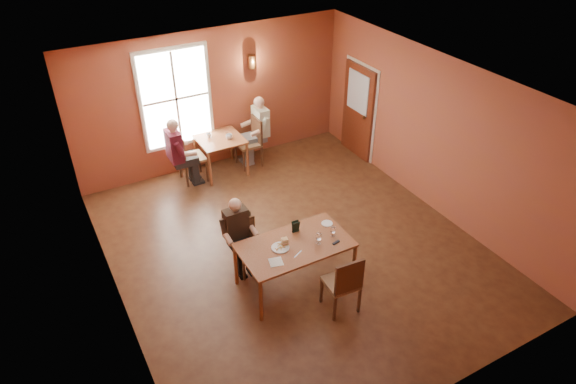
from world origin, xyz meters
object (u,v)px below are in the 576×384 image
chair_diner_main (249,248)px  second_table (221,155)px  diner_white (249,135)px  chair_empty (341,281)px  main_table (295,264)px  chair_diner_white (248,143)px  chair_diner_maroon (192,157)px  diner_maroon (190,149)px  diner_main (249,241)px

chair_diner_main → second_table: size_ratio=1.00×
diner_white → second_table: bearing=90.0°
second_table → chair_empty: bearing=-90.0°
main_table → diner_white: (1.03, 3.83, 0.32)m
chair_empty → chair_diner_white: (0.65, 4.62, 0.02)m
main_table → chair_diner_maroon: bearing=94.5°
chair_empty → diner_white: bearing=85.9°
chair_diner_main → diner_white: (1.53, 3.18, 0.27)m
main_table → diner_maroon: (-0.33, 3.83, 0.33)m
main_table → second_table: (0.35, 3.83, 0.00)m
second_table → diner_maroon: 0.75m
second_table → main_table: bearing=-95.2°
diner_main → main_table: bearing=128.9°
chair_diner_white → diner_maroon: 1.34m
main_table → chair_diner_maroon: 3.85m
diner_main → second_table: (0.85, 3.21, -0.23)m
main_table → chair_empty: bearing=-66.3°
chair_diner_main → chair_diner_white: chair_diner_white is taller
main_table → chair_empty: size_ratio=1.65×
second_table → chair_diner_white: 0.66m
chair_diner_white → diner_main: bearing=155.0°
chair_diner_white → diner_maroon: size_ratio=0.74×
diner_main → chair_empty: (0.85, -1.41, -0.11)m
chair_diner_white → chair_diner_main: bearing=154.8°
chair_diner_main → diner_main: 0.17m
main_table → chair_diner_maroon: (-0.30, 3.83, 0.15)m
chair_diner_white → diner_white: (0.03, 0.00, 0.18)m
diner_main → chair_diner_white: (1.50, 3.21, -0.09)m
main_table → chair_diner_maroon: size_ratio=1.56×
chair_empty → diner_white: size_ratio=0.72×
chair_empty → diner_main: bearing=125.3°
chair_diner_main → chair_diner_maroon: (0.20, 3.18, 0.09)m
chair_empty → second_table: bearing=94.2°
second_table → chair_diner_maroon: 0.67m
second_table → chair_diner_maroon: bearing=180.0°
diner_main → chair_diner_maroon: bearing=-93.5°
chair_diner_maroon → diner_main: bearing=-3.5°
chair_diner_main → chair_diner_white: bearing=-115.2°
main_table → chair_diner_main: bearing=127.6°
main_table → diner_maroon: bearing=94.9°
diner_white → chair_diner_maroon: (-1.33, 0.00, -0.18)m
chair_empty → chair_diner_maroon: chair_diner_maroon is taller
main_table → diner_maroon: 3.86m
second_table → chair_diner_white: bearing=0.0°
diner_maroon → chair_diner_white: bearing=90.0°
second_table → diner_maroon: bearing=180.0°
chair_diner_maroon → diner_maroon: (-0.03, 0.00, 0.18)m
diner_white → chair_diner_maroon: size_ratio=1.32×
chair_diner_main → chair_diner_maroon: chair_diner_maroon is taller
chair_diner_main → diner_maroon: 3.20m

